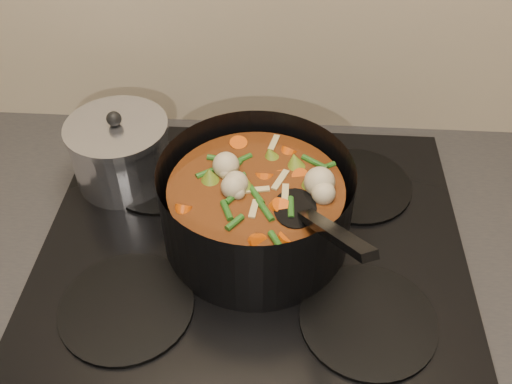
{
  "coord_description": "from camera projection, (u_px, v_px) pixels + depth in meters",
  "views": [
    {
      "loc": [
        0.04,
        1.37,
        1.57
      ],
      "look_at": [
        0.0,
        1.94,
        1.02
      ],
      "focal_mm": 40.0,
      "sensor_mm": 36.0,
      "label": 1
    }
  ],
  "objects": [
    {
      "name": "saucepan",
      "position": [
        121.0,
        152.0,
        0.91
      ],
      "size": [
        0.16,
        0.16,
        0.13
      ],
      "rotation": [
        0.0,
        0.0,
        -0.15
      ],
      "color": "silver",
      "rests_on": "stovetop"
    },
    {
      "name": "stockpot",
      "position": [
        256.0,
        208.0,
        0.81
      ],
      "size": [
        0.32,
        0.36,
        0.2
      ],
      "rotation": [
        0.0,
        0.0,
        0.21
      ],
      "color": "black",
      "rests_on": "stovetop"
    },
    {
      "name": "stovetop",
      "position": [
        253.0,
        245.0,
        0.85
      ],
      "size": [
        0.62,
        0.54,
        0.03
      ],
      "color": "black",
      "rests_on": "counter"
    }
  ]
}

